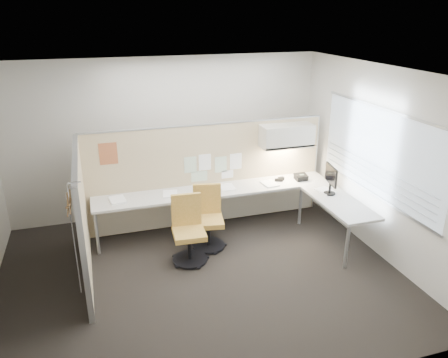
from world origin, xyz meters
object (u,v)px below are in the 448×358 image
object	(u,v)px
chair_right	(188,231)
monitor	(331,178)
chair_left	(208,219)
phone	(301,177)
desk	(237,197)

from	to	relation	value
chair_right	monitor	xyz separation A→B (m)	(2.36, 0.07, 0.55)
chair_left	monitor	size ratio (longest dim) A/B	2.03
chair_right	phone	size ratio (longest dim) A/B	4.61
chair_right	monitor	size ratio (longest dim) A/B	2.06
desk	chair_right	size ratio (longest dim) A/B	4.06
desk	chair_left	distance (m)	0.71
chair_left	phone	distance (m)	1.90
chair_left	monitor	distance (m)	2.06
chair_left	phone	xyz separation A→B (m)	(1.81, 0.46, 0.33)
chair_right	phone	xyz separation A→B (m)	(2.20, 0.78, 0.32)
monitor	phone	world-z (taller)	monitor
desk	chair_left	world-z (taller)	chair_left
desk	monitor	bearing A→B (deg)	-23.37
desk	monitor	world-z (taller)	monitor
chair_right	phone	bearing A→B (deg)	23.30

